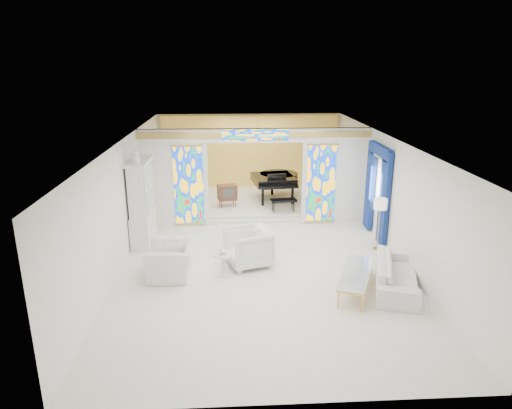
{
  "coord_description": "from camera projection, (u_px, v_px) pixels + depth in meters",
  "views": [
    {
      "loc": [
        -0.74,
        -11.57,
        4.89
      ],
      "look_at": [
        -0.08,
        0.2,
        1.19
      ],
      "focal_mm": 32.0,
      "sensor_mm": 36.0,
      "label": 1
    }
  ],
  "objects": [
    {
      "name": "stained_glass_left",
      "position": [
        189.0,
        186.0,
        13.83
      ],
      "size": [
        0.9,
        0.04,
        2.4
      ],
      "primitive_type": "cube",
      "color": "gold",
      "rests_on": "partition_wall"
    },
    {
      "name": "side_table",
      "position": [
        223.0,
        262.0,
        10.8
      ],
      "size": [
        0.59,
        0.59,
        0.56
      ],
      "rotation": [
        0.0,
        0.0,
        -0.43
      ],
      "color": "silver",
      "rests_on": "floor"
    },
    {
      "name": "chandelier",
      "position": [
        258.0,
        133.0,
        15.58
      ],
      "size": [
        0.48,
        0.48,
        0.3
      ],
      "primitive_type": "cylinder",
      "color": "gold",
      "rests_on": "ceiling"
    },
    {
      "name": "gold_curtain_back",
      "position": [
        250.0,
        153.0,
        17.68
      ],
      "size": [
        6.7,
        0.1,
        2.9
      ],
      "primitive_type": "cube",
      "color": "#F0C353",
      "rests_on": "wall_back"
    },
    {
      "name": "wall_right",
      "position": [
        389.0,
        194.0,
        12.26
      ],
      "size": [
        0.02,
        12.0,
        3.0
      ],
      "primitive_type": "cube",
      "color": "silver",
      "rests_on": "floor"
    },
    {
      "name": "floor_lamp",
      "position": [
        380.0,
        206.0,
        12.08
      ],
      "size": [
        0.35,
        0.35,
        1.44
      ],
      "rotation": [
        0.0,
        0.0,
        0.01
      ],
      "color": "gold",
      "rests_on": "floor"
    },
    {
      "name": "sofa",
      "position": [
        397.0,
        274.0,
        10.25
      ],
      "size": [
        1.53,
        2.43,
        0.66
      ],
      "primitive_type": "imported",
      "rotation": [
        0.0,
        0.0,
        1.27
      ],
      "color": "silver",
      "rests_on": "floor"
    },
    {
      "name": "alcove_platform",
      "position": [
        252.0,
        201.0,
        16.4
      ],
      "size": [
        6.8,
        3.8,
        0.18
      ],
      "primitive_type": "cube",
      "color": "silver",
      "rests_on": "floor"
    },
    {
      "name": "floor",
      "position": [
        259.0,
        248.0,
        12.53
      ],
      "size": [
        12.0,
        12.0,
        0.0
      ],
      "primitive_type": "plane",
      "color": "silver",
      "rests_on": "ground"
    },
    {
      "name": "armchair_left",
      "position": [
        171.0,
        260.0,
        10.8
      ],
      "size": [
        1.07,
        1.23,
        0.8
      ],
      "primitive_type": "imported",
      "rotation": [
        0.0,
        0.0,
        -1.57
      ],
      "color": "white",
      "rests_on": "floor"
    },
    {
      "name": "blue_drapes",
      "position": [
        377.0,
        184.0,
        12.9
      ],
      "size": [
        0.14,
        1.85,
        2.65
      ],
      "color": "navy",
      "rests_on": "wall_right"
    },
    {
      "name": "partition_wall",
      "position": [
        255.0,
        173.0,
        13.93
      ],
      "size": [
        7.0,
        0.22,
        3.0
      ],
      "color": "silver",
      "rests_on": "floor"
    },
    {
      "name": "armchair_right",
      "position": [
        248.0,
        247.0,
        11.35
      ],
      "size": [
        1.3,
        1.28,
        0.95
      ],
      "primitive_type": "imported",
      "rotation": [
        0.0,
        0.0,
        -1.26
      ],
      "color": "silver",
      "rests_on": "floor"
    },
    {
      "name": "stained_glass_transom",
      "position": [
        255.0,
        135.0,
        13.48
      ],
      "size": [
        2.0,
        0.04,
        0.34
      ],
      "primitive_type": "cube",
      "color": "gold",
      "rests_on": "partition_wall"
    },
    {
      "name": "wall_back",
      "position": [
        250.0,
        153.0,
        17.79
      ],
      "size": [
        7.0,
        0.02,
        3.0
      ],
      "primitive_type": "cube",
      "color": "silver",
      "rests_on": "floor"
    },
    {
      "name": "grand_piano",
      "position": [
        276.0,
        179.0,
        16.25
      ],
      "size": [
        1.81,
        2.8,
        1.06
      ],
      "rotation": [
        0.0,
        0.0,
        0.14
      ],
      "color": "black",
      "rests_on": "alcove_platform"
    },
    {
      "name": "ceiling",
      "position": [
        260.0,
        139.0,
        11.63
      ],
      "size": [
        7.0,
        12.0,
        0.02
      ],
      "primitive_type": "cube",
      "color": "white",
      "rests_on": "wall_back"
    },
    {
      "name": "stained_glass_right",
      "position": [
        321.0,
        184.0,
        14.05
      ],
      "size": [
        0.9,
        0.04,
        2.4
      ],
      "primitive_type": "cube",
      "color": "gold",
      "rests_on": "partition_wall"
    },
    {
      "name": "wall_front",
      "position": [
        287.0,
        316.0,
        6.36
      ],
      "size": [
        7.0,
        0.02,
        3.0
      ],
      "primitive_type": "cube",
      "color": "silver",
      "rests_on": "floor"
    },
    {
      "name": "vase",
      "position": [
        223.0,
        250.0,
        10.72
      ],
      "size": [
        0.21,
        0.21,
        0.18
      ],
      "primitive_type": "imported",
      "rotation": [
        0.0,
        0.0,
        -0.27
      ],
      "color": "silver",
      "rests_on": "side_table"
    },
    {
      "name": "china_cabinet",
      "position": [
        142.0,
        203.0,
        12.57
      ],
      "size": [
        0.56,
        1.46,
        2.72
      ],
      "color": "silver",
      "rests_on": "floor"
    },
    {
      "name": "tv_console",
      "position": [
        227.0,
        192.0,
        15.47
      ],
      "size": [
        0.7,
        0.55,
        0.73
      ],
      "rotation": [
        0.0,
        0.0,
        0.22
      ],
      "color": "brown",
      "rests_on": "alcove_platform"
    },
    {
      "name": "coffee_table",
      "position": [
        357.0,
        274.0,
        10.11
      ],
      "size": [
        1.28,
        2.01,
        0.43
      ],
      "rotation": [
        0.0,
        0.0,
        -0.39
      ],
      "color": "silver",
      "rests_on": "floor"
    },
    {
      "name": "wall_left",
      "position": [
        126.0,
        198.0,
        11.89
      ],
      "size": [
        0.02,
        12.0,
        3.0
      ],
      "primitive_type": "cube",
      "color": "silver",
      "rests_on": "floor"
    }
  ]
}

